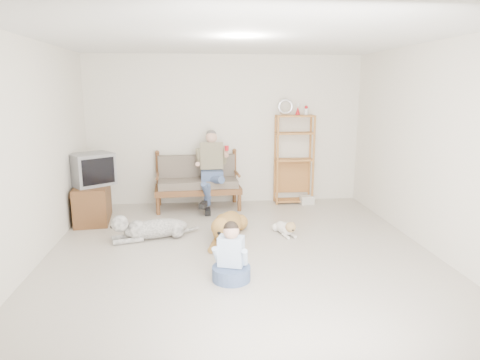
{
  "coord_description": "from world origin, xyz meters",
  "views": [
    {
      "loc": [
        -0.53,
        -5.1,
        2.12
      ],
      "look_at": [
        0.09,
        1.0,
        0.79
      ],
      "focal_mm": 32.0,
      "sensor_mm": 36.0,
      "label": 1
    }
  ],
  "objects": [
    {
      "name": "crt_tv",
      "position": [
        -2.2,
        1.75,
        0.85
      ],
      "size": [
        0.78,
        0.76,
        0.51
      ],
      "rotation": [
        0.0,
        0.0,
        -0.93
      ],
      "color": "slate",
      "rests_on": "tv_stand"
    },
    {
      "name": "golden_retriever",
      "position": [
        -0.14,
        0.68,
        0.18
      ],
      "size": [
        0.61,
        1.49,
        0.46
      ],
      "rotation": [
        0.0,
        0.0,
        -0.24
      ],
      "color": "#A57039",
      "rests_on": "ground"
    },
    {
      "name": "wall_right",
      "position": [
        2.5,
        0.0,
        1.35
      ],
      "size": [
        0.0,
        5.5,
        5.5
      ],
      "primitive_type": "plane",
      "rotation": [
        1.57,
        0.0,
        -1.57
      ],
      "color": "beige",
      "rests_on": "ground"
    },
    {
      "name": "tv_stand",
      "position": [
        -2.23,
        1.75,
        0.3
      ],
      "size": [
        0.59,
        0.95,
        0.6
      ],
      "rotation": [
        0.0,
        0.0,
        0.1
      ],
      "color": "brown",
      "rests_on": "ground"
    },
    {
      "name": "etagere",
      "position": [
        1.25,
        2.55,
        0.84
      ],
      "size": [
        0.73,
        0.32,
        1.92
      ],
      "color": "#C6813E",
      "rests_on": "ground"
    },
    {
      "name": "book_stack",
      "position": [
        1.49,
        2.42,
        0.08
      ],
      "size": [
        0.25,
        0.19,
        0.15
      ],
      "primitive_type": "cube",
      "rotation": [
        0.0,
        0.0,
        0.08
      ],
      "color": "silver",
      "rests_on": "ground"
    },
    {
      "name": "wall_back",
      "position": [
        0.0,
        2.75,
        1.35
      ],
      "size": [
        5.0,
        0.0,
        5.0
      ],
      "primitive_type": "plane",
      "rotation": [
        1.57,
        0.0,
        0.0
      ],
      "color": "beige",
      "rests_on": "ground"
    },
    {
      "name": "man",
      "position": [
        -0.3,
        2.19,
        0.64
      ],
      "size": [
        0.53,
        0.76,
        1.23
      ],
      "color": "#465D80",
      "rests_on": "loveseat"
    },
    {
      "name": "wall_outlet",
      "position": [
        -1.25,
        2.73,
        0.3
      ],
      "size": [
        0.12,
        0.02,
        0.08
      ],
      "primitive_type": "cube",
      "color": "silver",
      "rests_on": "ground"
    },
    {
      "name": "wall_front",
      "position": [
        0.0,
        -2.75,
        1.35
      ],
      "size": [
        5.0,
        0.0,
        5.0
      ],
      "primitive_type": "plane",
      "rotation": [
        -1.57,
        0.0,
        0.0
      ],
      "color": "beige",
      "rests_on": "ground"
    },
    {
      "name": "ceiling",
      "position": [
        0.0,
        0.0,
        2.7
      ],
      "size": [
        5.5,
        5.5,
        0.0
      ],
      "primitive_type": "plane",
      "rotation": [
        3.14,
        0.0,
        0.0
      ],
      "color": "white",
      "rests_on": "ground"
    },
    {
      "name": "terrier",
      "position": [
        0.74,
        0.78,
        0.1
      ],
      "size": [
        0.28,
        0.62,
        0.24
      ],
      "rotation": [
        0.0,
        0.0,
        0.25
      ],
      "color": "white",
      "rests_on": "ground"
    },
    {
      "name": "child",
      "position": [
        -0.18,
        -0.64,
        0.25
      ],
      "size": [
        0.43,
        0.43,
        0.69
      ],
      "rotation": [
        0.0,
        0.0,
        -0.32
      ],
      "color": "#465D80",
      "rests_on": "ground"
    },
    {
      "name": "loveseat",
      "position": [
        -0.53,
        2.41,
        0.49
      ],
      "size": [
        1.54,
        0.78,
        0.95
      ],
      "rotation": [
        0.0,
        0.0,
        0.05
      ],
      "color": "brown",
      "rests_on": "ground"
    },
    {
      "name": "shaggy_dog",
      "position": [
        -1.25,
        0.8,
        0.16
      ],
      "size": [
        1.28,
        0.55,
        0.39
      ],
      "rotation": [
        0.0,
        0.0,
        -1.29
      ],
      "color": "white",
      "rests_on": "ground"
    },
    {
      "name": "floor",
      "position": [
        0.0,
        0.0,
        0.0
      ],
      "size": [
        5.5,
        5.5,
        0.0
      ],
      "primitive_type": "plane",
      "color": "beige",
      "rests_on": "ground"
    },
    {
      "name": "wall_left",
      "position": [
        -2.5,
        0.0,
        1.35
      ],
      "size": [
        0.0,
        5.5,
        5.5
      ],
      "primitive_type": "plane",
      "rotation": [
        1.57,
        0.0,
        1.57
      ],
      "color": "beige",
      "rests_on": "ground"
    }
  ]
}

